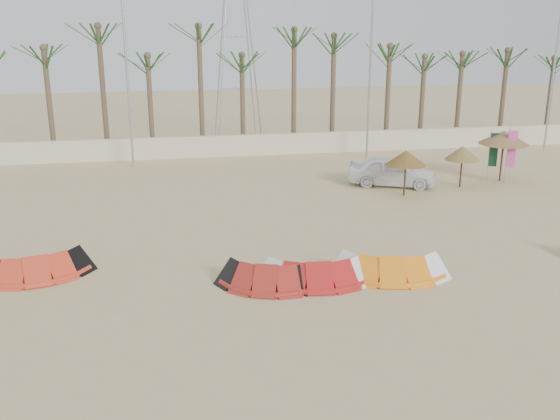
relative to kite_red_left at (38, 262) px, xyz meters
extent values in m
plane|color=tan|center=(8.49, -4.45, -0.42)|extent=(120.00, 120.00, 0.00)
cube|color=beige|center=(8.49, 17.55, 0.23)|extent=(60.00, 0.30, 1.30)
cylinder|color=brown|center=(4.49, 19.05, 2.83)|extent=(0.32, 0.32, 6.50)
ellipsoid|color=#194719|center=(4.49, 19.05, 6.08)|extent=(4.00, 4.00, 2.40)
cylinder|color=brown|center=(14.49, 19.05, 2.83)|extent=(0.32, 0.32, 6.50)
ellipsoid|color=#194719|center=(14.49, 19.05, 6.08)|extent=(4.00, 4.00, 2.40)
cylinder|color=brown|center=(24.49, 19.05, 2.83)|extent=(0.32, 0.32, 6.50)
ellipsoid|color=#194719|center=(24.49, 19.05, 6.08)|extent=(4.00, 4.00, 2.40)
cylinder|color=#A5A8AD|center=(2.49, 15.55, 5.08)|extent=(0.14, 0.14, 11.00)
cylinder|color=#A5A8AD|center=(16.49, 15.55, 5.08)|extent=(0.14, 0.14, 11.00)
cylinder|color=#A5A8AD|center=(28.49, 15.55, 5.08)|extent=(0.14, 0.14, 11.00)
cylinder|color=red|center=(0.00, -0.31, -0.32)|extent=(3.23, 0.94, 0.20)
cube|color=black|center=(1.47, -0.21, -0.17)|extent=(0.83, 1.21, 0.40)
cylinder|color=#A1241C|center=(7.35, -2.48, -0.32)|extent=(2.88, 1.17, 0.20)
cube|color=black|center=(6.01, -2.38, -0.17)|extent=(0.93, 1.24, 0.40)
cube|color=black|center=(8.69, -2.38, -0.17)|extent=(0.93, 1.24, 0.40)
cylinder|color=red|center=(8.96, -2.43, -0.32)|extent=(3.42, 0.54, 0.20)
cube|color=white|center=(7.42, -2.33, -0.17)|extent=(0.71, 1.15, 0.40)
cube|color=white|center=(10.49, -2.33, -0.17)|extent=(0.71, 1.15, 0.40)
cylinder|color=orange|center=(11.44, -2.41, -0.32)|extent=(3.38, 1.01, 0.20)
cube|color=white|center=(9.90, -2.31, -0.17)|extent=(0.84, 1.21, 0.40)
cube|color=white|center=(12.99, -2.31, -0.17)|extent=(0.84, 1.21, 0.40)
cylinder|color=#4C331E|center=(15.58, 6.98, 0.64)|extent=(0.10, 0.10, 2.11)
cone|color=brown|center=(15.58, 6.98, 1.44)|extent=(1.92, 1.92, 0.70)
cylinder|color=#4C331E|center=(18.98, 8.02, 0.58)|extent=(0.10, 0.10, 2.01)
cone|color=olive|center=(18.98, 8.02, 1.34)|extent=(1.75, 1.75, 0.70)
cylinder|color=#4C331E|center=(21.58, 8.75, 0.87)|extent=(0.10, 0.10, 2.57)
cone|color=#9C6E45|center=(21.58, 8.75, 1.90)|extent=(2.57, 2.57, 0.70)
cylinder|color=#A5A8AD|center=(21.49, 8.15, 1.05)|extent=(0.04, 0.04, 2.95)
cube|color=#DB499E|center=(21.71, 8.15, 1.41)|extent=(0.40, 0.17, 1.92)
cylinder|color=#A5A8AD|center=(20.92, 8.91, 0.93)|extent=(0.04, 0.04, 2.70)
cube|color=#103822|center=(21.14, 8.91, 1.25)|extent=(0.39, 0.19, 1.75)
imported|color=white|center=(15.64, 8.91, 0.33)|extent=(4.76, 3.35, 1.50)
camera|label=1|loc=(4.43, -20.44, 7.75)|focal=40.00mm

